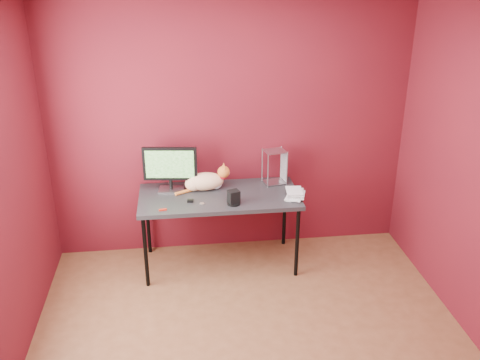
{
  "coord_description": "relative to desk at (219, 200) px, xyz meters",
  "views": [
    {
      "loc": [
        -0.51,
        -3.17,
        2.89
      ],
      "look_at": [
        0.02,
        1.15,
        0.99
      ],
      "focal_mm": 40.0,
      "sensor_mm": 36.0,
      "label": 1
    }
  ],
  "objects": [
    {
      "name": "wire_rack",
      "position": [
        0.57,
        0.22,
        0.22
      ],
      "size": [
        0.23,
        0.2,
        0.34
      ],
      "rotation": [
        0.0,
        0.0,
        0.19
      ],
      "color": "#A4A4A9",
      "rests_on": "desk"
    },
    {
      "name": "monitor",
      "position": [
        -0.45,
        0.15,
        0.3
      ],
      "size": [
        0.51,
        0.19,
        0.44
      ],
      "rotation": [
        0.0,
        0.0,
        -0.12
      ],
      "color": "#A4A4A9",
      "rests_on": "desk"
    },
    {
      "name": "skull_mug",
      "position": [
        0.11,
        -0.15,
        0.1
      ],
      "size": [
        0.09,
        0.1,
        0.09
      ],
      "rotation": [
        0.0,
        0.0,
        0.31
      ],
      "color": "white",
      "rests_on": "desk"
    },
    {
      "name": "speaker",
      "position": [
        0.11,
        -0.22,
        0.11
      ],
      "size": [
        0.12,
        0.12,
        0.14
      ],
      "rotation": [
        0.0,
        0.0,
        0.33
      ],
      "color": "black",
      "rests_on": "desk"
    },
    {
      "name": "pocket_knife",
      "position": [
        -0.52,
        -0.26,
        0.06
      ],
      "size": [
        0.07,
        0.03,
        0.01
      ],
      "primitive_type": "cube",
      "rotation": [
        0.0,
        0.0,
        0.17
      ],
      "color": "#AC1A0D",
      "rests_on": "desk"
    },
    {
      "name": "desk",
      "position": [
        0.0,
        0.0,
        0.0
      ],
      "size": [
        1.5,
        0.7,
        0.75
      ],
      "color": "black",
      "rests_on": "ground"
    },
    {
      "name": "book_stack",
      "position": [
        0.63,
        -0.11,
        0.45
      ],
      "size": [
        0.22,
        0.24,
        0.8
      ],
      "rotation": [
        0.0,
        0.0,
        -0.2
      ],
      "color": "beige",
      "rests_on": "desk"
    },
    {
      "name": "cat",
      "position": [
        -0.12,
        0.14,
        0.14
      ],
      "size": [
        0.53,
        0.22,
        0.25
      ],
      "rotation": [
        0.0,
        0.0,
        0.04
      ],
      "color": "orange",
      "rests_on": "desk"
    },
    {
      "name": "black_gadget",
      "position": [
        -0.27,
        -0.12,
        0.06
      ],
      "size": [
        0.06,
        0.04,
        0.03
      ],
      "primitive_type": "cube",
      "rotation": [
        0.0,
        0.0,
        -0.16
      ],
      "color": "black",
      "rests_on": "desk"
    },
    {
      "name": "room",
      "position": [
        0.15,
        -1.37,
        0.75
      ],
      "size": [
        3.52,
        3.52,
        2.61
      ],
      "color": "brown",
      "rests_on": "ground"
    },
    {
      "name": "washer",
      "position": [
        -0.17,
        -0.17,
        0.05
      ],
      "size": [
        0.04,
        0.04,
        0.0
      ],
      "primitive_type": "cylinder",
      "color": "#A4A4A9",
      "rests_on": "desk"
    }
  ]
}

